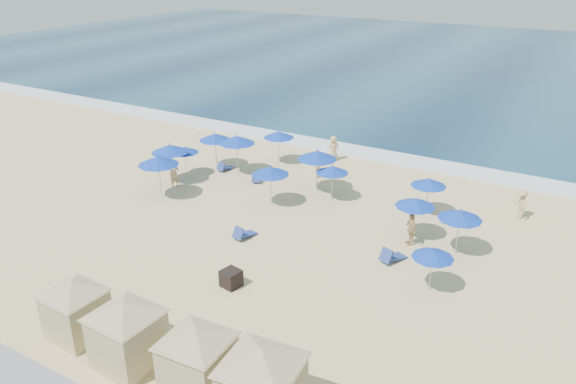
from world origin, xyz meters
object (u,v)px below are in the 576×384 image
Objects in this scene: cabana_1 at (126,326)px; umbrella_8 at (415,202)px; beachgoer_1 at (319,164)px; umbrella_1 at (170,149)px; umbrella_5 at (317,155)px; beachgoer_2 at (411,229)px; umbrella_2 at (215,137)px; umbrella_0 at (185,150)px; umbrella_6 at (271,171)px; umbrella_10 at (460,215)px; umbrella_9 at (429,182)px; beachgoer_0 at (174,175)px; cabana_0 at (75,303)px; cabana_2 at (197,351)px; beachgoer_4 at (333,148)px; umbrella_3 at (158,160)px; beachgoer_3 at (521,204)px; umbrella_11 at (433,254)px; umbrella_7 at (332,169)px; cabana_3 at (262,376)px; umbrella_4 at (279,134)px; umbrella_12 at (237,140)px.

cabana_1 is 1.95× the size of umbrella_8.
cabana_1 is at bearing 156.42° from beachgoer_1.
umbrella_1 is 9.16m from umbrella_5.
umbrella_1 reaches higher than beachgoer_2.
umbrella_0 is at bearing -109.34° from umbrella_2.
umbrella_0 is 7.25m from umbrella_6.
umbrella_10 is (9.33, -3.28, -0.29)m from umbrella_5.
umbrella_9 reaches higher than beachgoer_0.
cabana_0 reaches higher than umbrella_9.
cabana_2 is 1.95× the size of umbrella_9.
cabana_1 is 15.23m from umbrella_8.
umbrella_9 reaches higher than beachgoer_4.
umbrella_3 is at bearing -158.14° from umbrella_9.
beachgoer_4 is at bearing -0.08° from beachgoer_0.
cabana_0 is at bearing -115.29° from umbrella_9.
umbrella_8 reaches higher than beachgoer_3.
beachgoer_0 is (-17.09, 3.23, -0.96)m from umbrella_11.
umbrella_5 is 3.34m from umbrella_6.
umbrella_7 is at bearing 161.49° from umbrella_10.
umbrella_0 is at bearing 115.77° from cabana_0.
cabana_3 reaches higher than umbrella_5.
umbrella_1 is at bearing -102.10° from umbrella_2.
umbrella_8 is at bearing -84.88° from umbrella_9.
umbrella_8 is (8.37, 0.22, -0.13)m from umbrella_6.
umbrella_6 is at bearing 178.68° from umbrella_10.
cabana_2 reaches higher than umbrella_10.
umbrella_4 reaches higher than beachgoer_3.
cabana_2 is at bearing -43.54° from umbrella_3.
umbrella_1 is at bearing -121.65° from umbrella_4.
umbrella_10 is (2.61, -3.53, 0.15)m from umbrella_9.
beachgoer_4 is (-8.52, 22.29, -0.82)m from cabana_3.
umbrella_1 is 18.12m from umbrella_11.
umbrella_0 is 18.46m from umbrella_11.
beachgoer_2 is at bearing -156.76° from beachgoer_1.
cabana_0 reaches higher than umbrella_4.
umbrella_2 is at bearing 70.66° from umbrella_0.
umbrella_4 is 1.04× the size of umbrella_8.
beachgoer_3 is at bearing 77.62° from umbrella_11.
umbrella_4 is at bearing -122.88° from beachgoer_3.
cabana_2 reaches higher than umbrella_6.
cabana_1 reaches higher than beachgoer_1.
umbrella_12 is (-1.28, -3.06, 0.28)m from umbrella_4.
umbrella_2 is (-14.71, 17.07, 0.45)m from cabana_3.
umbrella_9 is 1.26× the size of beachgoer_4.
umbrella_1 reaches higher than beachgoer_0.
umbrella_2 is at bearing 178.11° from umbrella_5.
beachgoer_0 is at bearing -176.18° from umbrella_8.
umbrella_12 is at bearing 127.19° from cabana_3.
umbrella_1 is 11.30m from beachgoer_4.
beachgoer_4 is (-0.22, 22.30, -0.59)m from cabana_0.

